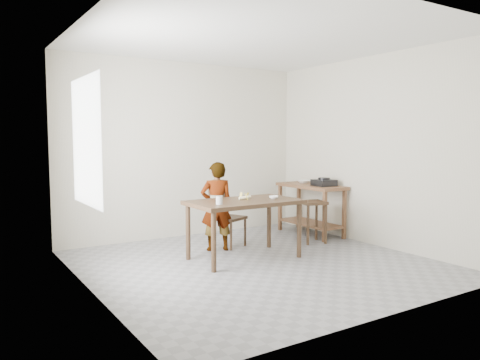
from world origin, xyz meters
TOP-DOWN VIEW (x-y plane):
  - floor at (0.00, 0.00)m, footprint 4.00×4.00m
  - ceiling at (0.00, 0.00)m, footprint 4.00×4.00m
  - wall_back at (0.00, 2.02)m, footprint 4.00×0.04m
  - wall_front at (0.00, -2.02)m, footprint 4.00×0.04m
  - wall_left at (-2.02, 0.00)m, footprint 0.04×4.00m
  - wall_right at (2.02, 0.00)m, footprint 0.04×4.00m
  - window_pane at (-1.97, 0.20)m, footprint 0.02×1.10m
  - dining_table at (0.00, 0.30)m, footprint 1.40×0.80m
  - prep_counter at (1.72, 1.00)m, footprint 0.50×1.20m
  - child at (-0.08, 0.87)m, footprint 0.51×0.42m
  - dining_chair at (0.18, 0.98)m, footprint 0.52×0.52m
  - stool at (1.35, 0.54)m, footprint 0.42×0.42m
  - glass_tumbler at (-0.45, 0.15)m, footprint 0.09×0.09m
  - small_bowl at (0.40, 0.21)m, footprint 0.15×0.15m
  - banana at (0.05, 0.36)m, footprint 0.20×0.16m
  - serving_bowl at (1.77, 1.23)m, footprint 0.19×0.19m
  - gas_burner at (1.74, 0.72)m, footprint 0.32×0.32m

SIDE VIEW (x-z plane):
  - floor at x=0.00m, z-range -0.04..0.00m
  - stool at x=1.35m, z-range 0.00..0.61m
  - dining_table at x=0.00m, z-range 0.00..0.75m
  - prep_counter at x=1.72m, z-range 0.00..0.80m
  - dining_chair at x=0.18m, z-range 0.00..0.83m
  - child at x=-0.08m, z-range 0.00..1.21m
  - small_bowl at x=0.40m, z-range 0.75..0.79m
  - banana at x=0.05m, z-range 0.75..0.81m
  - glass_tumbler at x=-0.45m, z-range 0.75..0.85m
  - serving_bowl at x=1.77m, z-range 0.80..0.85m
  - gas_burner at x=1.74m, z-range 0.80..0.90m
  - wall_back at x=0.00m, z-range 0.00..2.70m
  - wall_front at x=0.00m, z-range 0.00..2.70m
  - wall_left at x=-2.02m, z-range 0.00..2.70m
  - wall_right at x=2.02m, z-range 0.00..2.70m
  - window_pane at x=-1.97m, z-range 0.85..2.15m
  - ceiling at x=0.00m, z-range 2.70..2.74m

